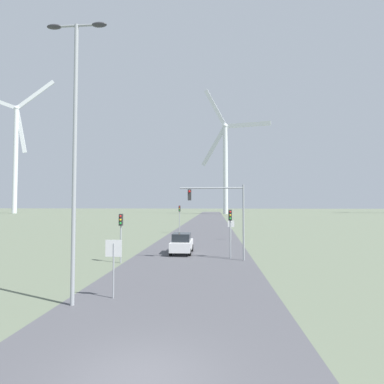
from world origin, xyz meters
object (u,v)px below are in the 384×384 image
object	(u,v)px
traffic_light_post_near_right	(230,223)
traffic_light_mast_overhead	(221,206)
stop_sign_far	(231,226)
traffic_light_post_mid_left	(180,213)
stop_sign_near	(114,257)
wind_turbine_far_left	(16,148)
streetlamp	(75,133)
car_approaching	(182,243)
traffic_light_post_near_left	(121,227)
wind_turbine_left	(225,158)

from	to	relation	value
traffic_light_post_near_right	traffic_light_mast_overhead	world-z (taller)	traffic_light_mast_overhead
stop_sign_far	traffic_light_post_mid_left	distance (m)	11.31
stop_sign_near	traffic_light_post_mid_left	size ratio (longest dim) A/B	0.65
traffic_light_post_near_right	wind_turbine_far_left	bearing A→B (deg)	130.90
streetlamp	wind_turbine_far_left	distance (m)	158.41
stop_sign_far	car_approaching	world-z (taller)	stop_sign_far
traffic_light_post_near_left	wind_turbine_left	size ratio (longest dim) A/B	0.06
streetlamp	traffic_light_post_mid_left	size ratio (longest dim) A/B	3.00
streetlamp	traffic_light_post_near_right	distance (m)	15.08
traffic_light_post_near_left	car_approaching	xyz separation A→B (m)	(4.17, 4.71, -1.82)
traffic_light_mast_overhead	wind_turbine_far_left	world-z (taller)	wind_turbine_far_left
stop_sign_near	traffic_light_mast_overhead	xyz separation A→B (m)	(5.31, 10.14, 2.41)
traffic_light_post_near_right	wind_turbine_left	world-z (taller)	wind_turbine_left
traffic_light_post_mid_left	streetlamp	bearing A→B (deg)	-91.48
stop_sign_near	car_approaching	distance (m)	13.27
stop_sign_near	stop_sign_far	world-z (taller)	stop_sign_near
traffic_light_post_near_left	traffic_light_post_mid_left	distance (m)	23.70
stop_sign_far	stop_sign_near	bearing A→B (deg)	-106.14
stop_sign_far	traffic_light_post_near_left	xyz separation A→B (m)	(-9.19, -15.26, 1.04)
streetlamp	wind_turbine_far_left	world-z (taller)	wind_turbine_far_left
stop_sign_near	wind_turbine_far_left	distance (m)	159.38
traffic_light_post_near_right	traffic_light_post_mid_left	world-z (taller)	traffic_light_post_mid_left
traffic_light_mast_overhead	car_approaching	xyz separation A→B (m)	(-3.48, 2.97, -3.43)
traffic_light_post_near_right	car_approaching	xyz separation A→B (m)	(-4.28, 2.07, -2.02)
wind_turbine_far_left	wind_turbine_left	xyz separation A→B (m)	(103.02, -1.90, -6.42)
traffic_light_post_mid_left	wind_turbine_far_left	distance (m)	134.87
traffic_light_post_near_right	car_approaching	world-z (taller)	traffic_light_post_near_right
stop_sign_far	traffic_light_post_near_right	world-z (taller)	traffic_light_post_near_right
streetlamp	stop_sign_far	world-z (taller)	streetlamp
stop_sign_far	wind_turbine_left	distance (m)	103.03
traffic_light_post_mid_left	car_approaching	size ratio (longest dim) A/B	1.03
traffic_light_post_mid_left	wind_turbine_left	distance (m)	95.08
stop_sign_near	traffic_light_post_mid_left	bearing A→B (deg)	91.10
streetlamp	traffic_light_mast_overhead	xyz separation A→B (m)	(6.78, 11.24, -3.34)
traffic_light_post_mid_left	traffic_light_mast_overhead	bearing A→B (deg)	-74.87
stop_sign_near	wind_turbine_left	world-z (taller)	wind_turbine_left
traffic_light_post_near_right	traffic_light_post_near_left	bearing A→B (deg)	-162.65
traffic_light_post_mid_left	car_approaching	bearing A→B (deg)	-82.65
stop_sign_far	car_approaching	size ratio (longest dim) A/B	0.59
wind_turbine_far_left	streetlamp	bearing A→B (deg)	-54.12
traffic_light_post_near_left	stop_sign_far	bearing A→B (deg)	58.94
traffic_light_mast_overhead	wind_turbine_left	distance (m)	115.75
traffic_light_mast_overhead	wind_turbine_far_left	xyz separation A→B (m)	(-98.52, 115.57, 27.79)
traffic_light_post_mid_left	traffic_light_post_near_right	bearing A→B (deg)	-72.26
traffic_light_post_near_right	stop_sign_near	bearing A→B (deg)	-118.93
streetlamp	traffic_light_mast_overhead	distance (m)	13.55
wind_turbine_left	stop_sign_far	bearing A→B (deg)	-91.69
traffic_light_post_mid_left	wind_turbine_left	xyz separation A→B (m)	(10.42, 91.77, 22.61)
car_approaching	wind_turbine_left	size ratio (longest dim) A/B	0.07
stop_sign_far	wind_turbine_left	world-z (taller)	wind_turbine_left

